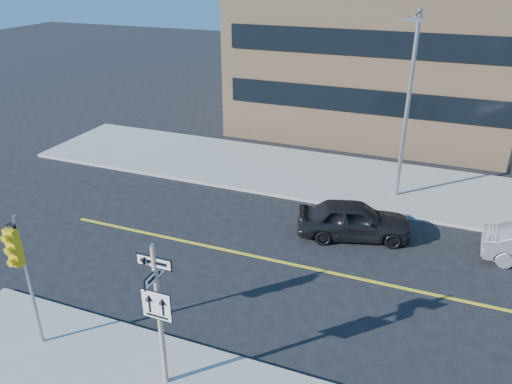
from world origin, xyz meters
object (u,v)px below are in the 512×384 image
at_px(parked_car_a, 354,220).
at_px(streetlight_a, 408,96).
at_px(traffic_signal, 18,257).
at_px(sign_pole, 159,309).

distance_m(parked_car_a, streetlight_a, 5.76).
bearing_deg(traffic_signal, sign_pole, 2.11).
xyz_separation_m(traffic_signal, parked_car_a, (6.89, 9.43, -2.29)).
bearing_deg(parked_car_a, streetlight_a, -31.76).
relative_size(traffic_signal, streetlight_a, 0.50).
relative_size(sign_pole, parked_car_a, 0.93).
distance_m(sign_pole, parked_car_a, 9.87).
xyz_separation_m(sign_pole, parked_car_a, (2.89, 9.29, -1.69)).
bearing_deg(sign_pole, traffic_signal, -177.89).
distance_m(traffic_signal, parked_car_a, 11.90).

